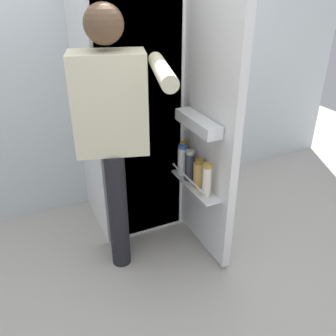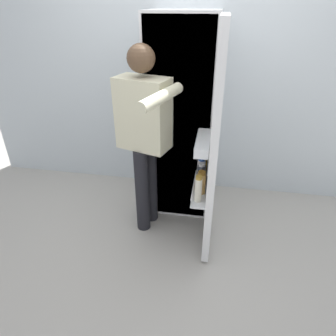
{
  "view_description": "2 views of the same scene",
  "coord_description": "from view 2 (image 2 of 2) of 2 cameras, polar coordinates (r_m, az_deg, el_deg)",
  "views": [
    {
      "loc": [
        -0.77,
        -1.77,
        1.69
      ],
      "look_at": [
        0.02,
        -0.08,
        0.69
      ],
      "focal_mm": 38.8,
      "sensor_mm": 36.0,
      "label": 1
    },
    {
      "loc": [
        0.32,
        -2.03,
        1.83
      ],
      "look_at": [
        -0.02,
        -0.09,
        0.72
      ],
      "focal_mm": 31.65,
      "sensor_mm": 36.0,
      "label": 2
    }
  ],
  "objects": [
    {
      "name": "person",
      "position": [
        2.37,
        -4.43,
        7.34
      ],
      "size": [
        0.53,
        0.76,
        1.58
      ],
      "color": "black",
      "rests_on": "ground_plane"
    },
    {
      "name": "ground_plane",
      "position": [
        2.75,
        0.71,
        -12.23
      ],
      "size": [
        6.82,
        6.82,
        0.0
      ],
      "primitive_type": "plane",
      "color": "#B7B2A8"
    },
    {
      "name": "refrigerator",
      "position": [
        2.71,
        3.13,
        9.07
      ],
      "size": [
        0.63,
        1.18,
        1.77
      ],
      "color": "white",
      "rests_on": "ground_plane"
    },
    {
      "name": "kitchen_wall",
      "position": [
        2.99,
        3.83,
        19.22
      ],
      "size": [
        4.4,
        0.1,
        2.59
      ],
      "primitive_type": "cube",
      "color": "silver",
      "rests_on": "ground_plane"
    }
  ]
}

